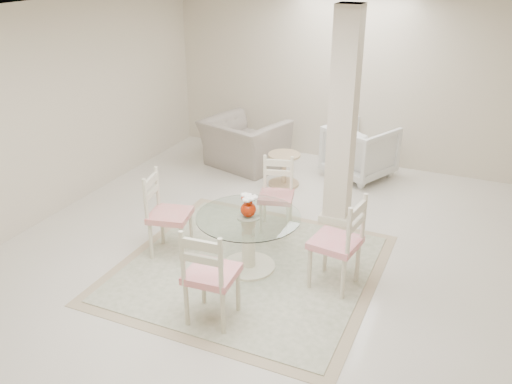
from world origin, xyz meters
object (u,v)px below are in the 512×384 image
at_px(red_vase, 248,205).
at_px(recliner_taupe, 244,143).
at_px(dining_chair_north, 277,189).
at_px(column, 343,120).
at_px(armchair_white, 360,151).
at_px(dining_chair_west, 164,208).
at_px(dining_chair_south, 208,270).
at_px(side_table, 284,171).
at_px(dining_chair_east, 343,237).
at_px(dining_table, 249,242).

relative_size(red_vase, recliner_taupe, 0.22).
bearing_deg(recliner_taupe, dining_chair_north, 142.16).
relative_size(column, recliner_taupe, 2.27).
xyz_separation_m(dining_chair_north, armchair_white, (0.52, 2.11, -0.13)).
distance_m(column, dining_chair_west, 2.39).
bearing_deg(red_vase, recliner_taupe, 115.99).
height_order(column, red_vase, column).
distance_m(column, dining_chair_north, 1.16).
height_order(dining_chair_south, side_table, dining_chair_south).
bearing_deg(dining_chair_east, dining_chair_west, -78.13).
relative_size(dining_chair_east, armchair_white, 1.26).
height_order(armchair_white, side_table, armchair_white).
bearing_deg(dining_chair_west, red_vase, -98.39).
xyz_separation_m(red_vase, dining_chair_south, (0.07, -1.02, -0.19)).
distance_m(dining_chair_south, recliner_taupe, 4.06).
distance_m(dining_chair_north, dining_chair_south, 2.04).
relative_size(column, dining_chair_west, 2.45).
distance_m(dining_table, dining_chair_south, 1.06).
height_order(dining_chair_west, armchair_white, dining_chair_west).
xyz_separation_m(dining_table, dining_chair_north, (-0.08, 1.01, 0.21)).
relative_size(red_vase, dining_chair_east, 0.23).
distance_m(recliner_taupe, side_table, 0.99).
bearing_deg(dining_chair_south, dining_chair_east, -135.57).
bearing_deg(red_vase, armchair_white, 81.97).
height_order(column, recliner_taupe, column).
bearing_deg(armchair_white, red_vase, 106.50).
distance_m(dining_chair_west, side_table, 2.48).
bearing_deg(dining_chair_west, side_table, -25.17).
height_order(dining_chair_north, armchair_white, dining_chair_north).
bearing_deg(dining_chair_south, dining_chair_west, -44.90).
xyz_separation_m(dining_chair_north, dining_chair_west, (-0.94, -1.09, 0.04)).
height_order(column, dining_chair_east, column).
bearing_deg(recliner_taupe, side_table, 168.40).
xyz_separation_m(dining_chair_south, recliner_taupe, (-1.42, 3.80, -0.21)).
relative_size(red_vase, armchair_white, 0.28).
height_order(dining_chair_north, dining_chair_south, dining_chair_south).
bearing_deg(red_vase, dining_chair_west, -175.69).
xyz_separation_m(dining_chair_east, armchair_white, (-0.58, 3.07, -0.19)).
height_order(recliner_taupe, armchair_white, armchair_white).
bearing_deg(recliner_taupe, dining_table, 132.35).
xyz_separation_m(red_vase, dining_chair_east, (1.02, 0.05, -0.18)).
distance_m(red_vase, dining_chair_west, 1.04).
bearing_deg(red_vase, dining_chair_south, -86.33).
bearing_deg(recliner_taupe, dining_chair_south, 126.90).
relative_size(dining_table, side_table, 2.27).
bearing_deg(dining_chair_south, column, -104.72).
distance_m(red_vase, dining_chair_east, 1.04).
relative_size(column, dining_chair_north, 2.64).
bearing_deg(dining_table, dining_chair_south, -86.16).
distance_m(dining_chair_east, side_table, 2.75).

